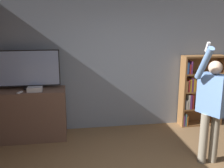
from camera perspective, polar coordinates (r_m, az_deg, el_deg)
wall_back at (r=5.39m, az=2.35°, el=4.46°), size 7.09×0.06×2.70m
tv_ledge at (r=5.21m, az=-17.24°, el=-6.34°), size 1.31×0.56×0.96m
television at (r=5.06m, az=-17.80°, el=3.11°), size 1.15×0.22×0.73m
game_console at (r=4.93m, az=-16.44°, el=-1.10°), size 0.26×0.18×0.08m
remote_loose at (r=4.92m, az=-19.40°, el=-1.72°), size 0.09×0.14×0.02m
bookshelf at (r=5.87m, az=18.16°, el=-1.43°), size 0.90×0.28×1.51m
person at (r=4.26m, az=20.99°, el=-3.89°), size 0.58×0.55×1.92m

